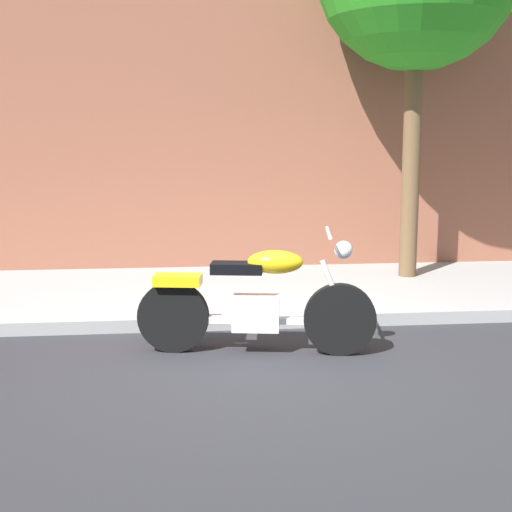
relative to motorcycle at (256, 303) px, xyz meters
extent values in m
plane|color=#28282D|center=(-0.04, -0.40, -0.49)|extent=(60.00, 60.00, 0.00)
cube|color=gray|center=(-0.04, 2.33, -0.42)|extent=(25.68, 3.04, 0.14)
cylinder|color=black|center=(0.78, -0.14, -0.15)|extent=(0.69, 0.22, 0.68)
cylinder|color=black|center=(-0.78, 0.13, -0.15)|extent=(0.69, 0.22, 0.68)
cube|color=silver|center=(0.00, -0.01, -0.10)|extent=(0.48, 0.35, 0.32)
cube|color=silver|center=(0.00, -0.01, -0.17)|extent=(1.41, 0.32, 0.06)
ellipsoid|color=yellow|center=(0.18, -0.04, 0.39)|extent=(0.56, 0.34, 0.22)
cube|color=black|center=(-0.18, 0.02, 0.33)|extent=(0.51, 0.32, 0.10)
cube|color=yellow|center=(-0.73, 0.12, 0.21)|extent=(0.47, 0.31, 0.10)
cylinder|color=silver|center=(0.72, -0.13, 0.13)|extent=(0.28, 0.09, 0.58)
cylinder|color=silver|center=(0.66, -0.12, 0.67)|extent=(0.15, 0.70, 0.04)
sphere|color=silver|center=(0.80, -0.14, 0.51)|extent=(0.17, 0.17, 0.17)
cylinder|color=silver|center=(-0.22, 0.19, -0.20)|extent=(0.80, 0.22, 0.09)
cylinder|color=brown|center=(2.41, 2.86, 1.25)|extent=(0.24, 0.24, 3.48)
camera|label=1|loc=(-0.69, -6.46, 1.53)|focal=49.73mm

